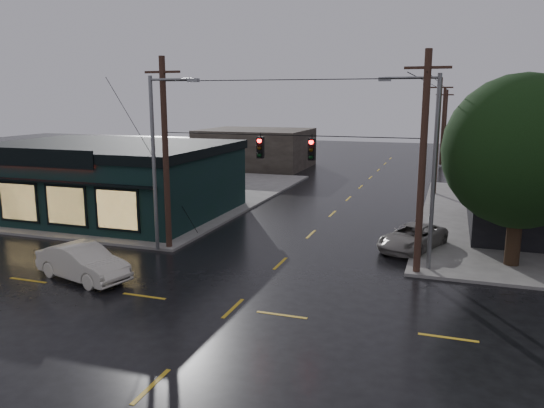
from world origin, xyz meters
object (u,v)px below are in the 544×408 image
(utility_pole_ne, at_px, (416,274))
(suv_silver, at_px, (413,237))
(corner_tree, at_px, (522,152))
(utility_pole_nw, at_px, (169,249))
(sedan_cream, at_px, (83,262))

(utility_pole_ne, distance_m, suv_silver, 4.22)
(corner_tree, relative_size, suv_silver, 1.86)
(corner_tree, xyz_separation_m, utility_pole_nw, (-17.28, -2.54, -5.61))
(utility_pole_nw, bearing_deg, utility_pole_ne, 0.00)
(sedan_cream, bearing_deg, utility_pole_ne, -53.03)
(suv_silver, bearing_deg, sedan_cream, -123.08)
(corner_tree, bearing_deg, utility_pole_ne, -149.29)
(utility_pole_nw, height_order, suv_silver, utility_pole_nw)
(corner_tree, relative_size, sedan_cream, 1.88)
(corner_tree, distance_m, utility_pole_ne, 7.50)
(suv_silver, bearing_deg, corner_tree, 3.21)
(corner_tree, height_order, utility_pole_ne, corner_tree)
(utility_pole_ne, bearing_deg, corner_tree, 30.71)
(corner_tree, height_order, suv_silver, corner_tree)
(sedan_cream, bearing_deg, suv_silver, -39.13)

